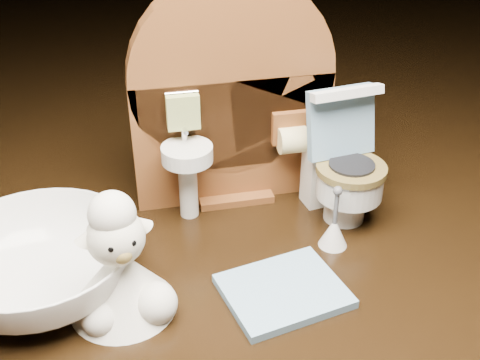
% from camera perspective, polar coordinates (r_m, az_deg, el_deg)
% --- Properties ---
extents(backdrop_panel, '(0.13, 0.05, 0.15)m').
position_cam_1_polar(backdrop_panel, '(0.38, -0.82, 6.92)').
color(backdrop_panel, brown).
rests_on(backdrop_panel, ground).
extents(toy_toilet, '(0.05, 0.06, 0.09)m').
position_cam_1_polar(toy_toilet, '(0.39, 9.63, 0.97)').
color(toy_toilet, white).
rests_on(toy_toilet, ground).
extents(bath_mat, '(0.07, 0.06, 0.00)m').
position_cam_1_polar(bath_mat, '(0.33, 4.14, -10.46)').
color(bath_mat, '#77A2C0').
rests_on(bath_mat, ground).
extents(toilet_brush, '(0.02, 0.02, 0.04)m').
position_cam_1_polar(toilet_brush, '(0.37, 8.89, -4.72)').
color(toilet_brush, white).
rests_on(toilet_brush, ground).
extents(plush_lamb, '(0.06, 0.06, 0.07)m').
position_cam_1_polar(plush_lamb, '(0.32, -11.23, -8.50)').
color(plush_lamb, white).
rests_on(plush_lamb, ground).
extents(ceramic_bowl, '(0.11, 0.11, 0.03)m').
position_cam_1_polar(ceramic_bowl, '(0.34, -18.44, -7.74)').
color(ceramic_bowl, white).
rests_on(ceramic_bowl, ground).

